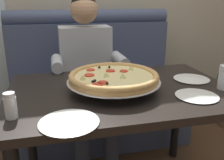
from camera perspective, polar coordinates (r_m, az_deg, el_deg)
name	(u,v)px	position (r m, az deg, el deg)	size (l,w,h in m)	color
booth_bench	(95,93)	(2.30, -3.84, -2.92)	(1.52, 0.78, 1.13)	#424C6B
dining_table	(121,105)	(1.40, 2.16, -5.69)	(1.23, 0.82, 0.75)	black
diner_main	(87,68)	(1.93, -5.67, 2.70)	(0.54, 0.64, 1.27)	#2D3342
pizza	(114,77)	(1.32, 0.38, 0.65)	(0.50, 0.50, 0.11)	silver
shaker_pepper_flakes	(11,108)	(1.10, -22.30, -5.88)	(0.05, 0.05, 0.11)	white
plate_near_left	(192,78)	(1.59, 17.85, 0.46)	(0.22, 0.22, 0.02)	white
plate_near_right	(197,95)	(1.32, 18.96, -3.24)	(0.22, 0.22, 0.02)	white
plate_far_side	(69,121)	(1.01, -9.86, -9.25)	(0.24, 0.24, 0.02)	white
drinking_glass	(224,79)	(1.48, 24.46, 0.29)	(0.06, 0.06, 0.13)	silver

